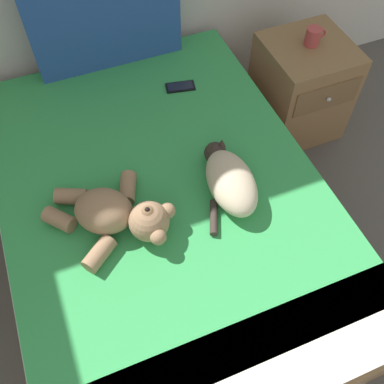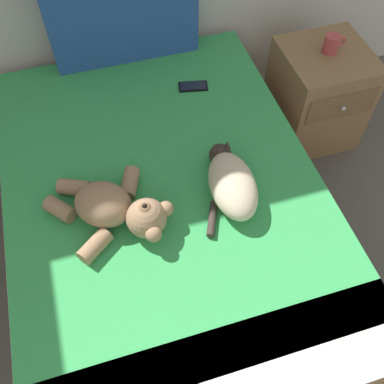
{
  "view_description": "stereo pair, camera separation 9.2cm",
  "coord_description": "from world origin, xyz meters",
  "views": [
    {
      "loc": [
        1.21,
        1.76,
        2.06
      ],
      "look_at": [
        1.59,
        2.7,
        0.62
      ],
      "focal_mm": 41.16,
      "sensor_mm": 36.0,
      "label": 1
    },
    {
      "loc": [
        1.3,
        1.73,
        2.06
      ],
      "look_at": [
        1.59,
        2.7,
        0.62
      ],
      "focal_mm": 41.16,
      "sensor_mm": 36.0,
      "label": 2
    }
  ],
  "objects": [
    {
      "name": "cat",
      "position": [
        1.77,
        2.72,
        0.59
      ],
      "size": [
        0.27,
        0.42,
        0.15
      ],
      "color": "#C6B293",
      "rests_on": "bed"
    },
    {
      "name": "patterned_cushion",
      "position": [
        1.54,
        3.74,
        0.79
      ],
      "size": [
        0.76,
        0.12,
        0.53
      ],
      "color": "#264C99",
      "rests_on": "bed"
    },
    {
      "name": "teddy_bear",
      "position": [
        1.28,
        2.73,
        0.59
      ],
      "size": [
        0.51,
        0.44,
        0.17
      ],
      "color": "#937051",
      "rests_on": "bed"
    },
    {
      "name": "nightstand",
      "position": [
        2.55,
        3.37,
        0.29
      ],
      "size": [
        0.46,
        0.49,
        0.58
      ],
      "color": "olive",
      "rests_on": "ground_plane"
    },
    {
      "name": "bed",
      "position": [
        1.5,
        2.85,
        0.26
      ],
      "size": [
        1.4,
        1.96,
        0.52
      ],
      "color": "olive",
      "rests_on": "ground_plane"
    },
    {
      "name": "cell_phone",
      "position": [
        1.81,
        3.4,
        0.53
      ],
      "size": [
        0.16,
        0.1,
        0.01
      ],
      "color": "black",
      "rests_on": "bed"
    },
    {
      "name": "mug",
      "position": [
        2.56,
        3.39,
        0.63
      ],
      "size": [
        0.12,
        0.08,
        0.09
      ],
      "color": "#B23F3F",
      "rests_on": "nightstand"
    }
  ]
}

